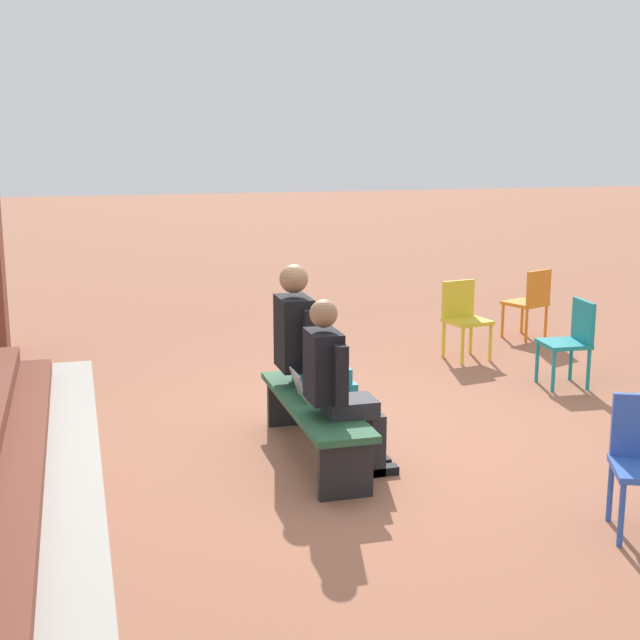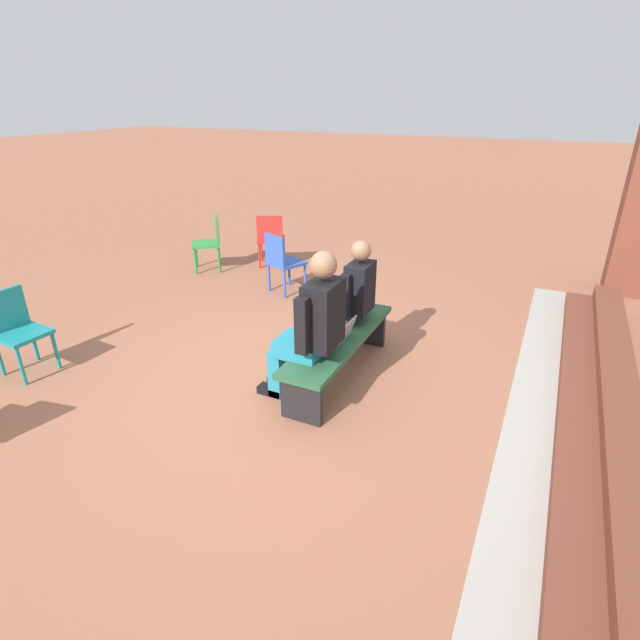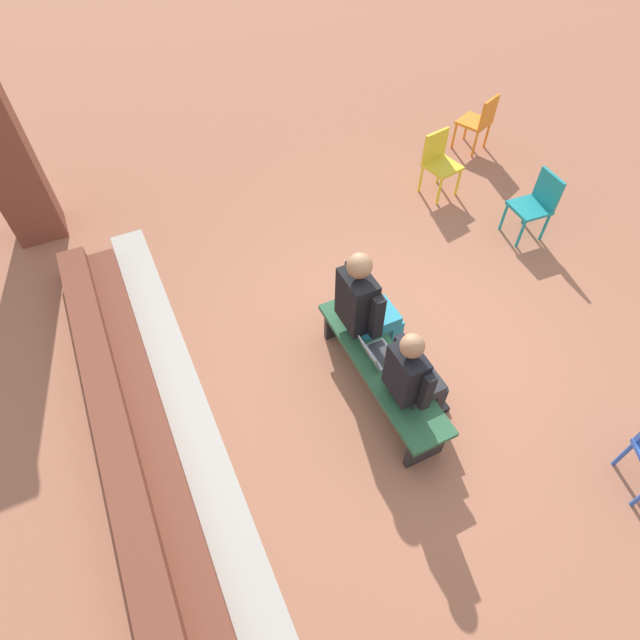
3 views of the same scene
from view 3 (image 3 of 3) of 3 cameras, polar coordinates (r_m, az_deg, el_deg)
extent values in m
plane|color=#9E6047|center=(5.29, 8.70, -3.95)|extent=(60.00, 60.00, 0.00)
cube|color=#A8A399|center=(4.74, -12.91, -15.52)|extent=(6.93, 0.40, 0.01)
cube|color=brown|center=(4.72, -19.06, -17.12)|extent=(6.13, 0.60, 0.15)
cube|color=brown|center=(4.61, -21.38, -16.94)|extent=(6.13, 0.30, 0.15)
cube|color=#285638|center=(4.68, 7.05, -5.05)|extent=(1.80, 0.44, 0.05)
cube|color=black|center=(4.56, 11.97, -14.06)|extent=(0.06, 0.37, 0.40)
cube|color=black|center=(5.26, 2.45, -0.05)|extent=(0.06, 0.37, 0.40)
cube|color=#232328|center=(4.51, 11.38, -7.34)|extent=(0.30, 0.36, 0.13)
cube|color=#232328|center=(4.78, 13.19, -9.03)|extent=(0.10, 0.11, 0.45)
cube|color=black|center=(4.97, 13.31, -9.94)|extent=(0.10, 0.21, 0.06)
cube|color=#232328|center=(4.84, 12.13, -7.60)|extent=(0.10, 0.11, 0.45)
cube|color=black|center=(5.03, 12.28, -8.55)|extent=(0.10, 0.21, 0.06)
cube|color=black|center=(4.17, 9.78, -6.05)|extent=(0.34, 0.21, 0.50)
cube|color=maroon|center=(4.25, 10.99, -5.75)|extent=(0.04, 0.01, 0.30)
cube|color=black|center=(4.13, 12.07, -8.06)|extent=(0.08, 0.09, 0.43)
cube|color=black|center=(4.31, 8.95, -3.76)|extent=(0.08, 0.09, 0.43)
sphere|color=#8C6647|center=(3.87, 10.50, -2.93)|extent=(0.20, 0.20, 0.20)
cube|color=teal|center=(4.91, 6.29, 0.29)|extent=(0.35, 0.41, 0.14)
cube|color=teal|center=(5.16, 8.51, -1.72)|extent=(0.11, 0.12, 0.45)
cube|color=black|center=(5.33, 8.84, -2.76)|extent=(0.11, 0.25, 0.07)
cube|color=teal|center=(5.25, 7.47, -0.30)|extent=(0.11, 0.12, 0.45)
cube|color=black|center=(5.42, 7.83, -1.36)|extent=(0.11, 0.25, 0.07)
cube|color=black|center=(4.55, 4.21, 2.28)|extent=(0.39, 0.25, 0.58)
cube|color=black|center=(4.46, 6.51, 0.28)|extent=(0.09, 0.10, 0.49)
cube|color=black|center=(4.74, 3.55, 4.38)|extent=(0.09, 0.10, 0.49)
sphere|color=#8C6647|center=(4.25, 4.54, 6.20)|extent=(0.23, 0.23, 0.23)
cube|color=#9EA0A5|center=(4.70, 7.03, -3.93)|extent=(0.32, 0.22, 0.02)
cube|color=#2D2D33|center=(4.69, 7.15, -3.80)|extent=(0.29, 0.15, 0.00)
cube|color=#9EA0A5|center=(4.56, 5.63, -3.78)|extent=(0.32, 0.07, 0.19)
cube|color=#33519E|center=(4.57, 5.71, -3.75)|extent=(0.28, 0.06, 0.17)
cube|color=gold|center=(7.22, 13.81, 16.67)|extent=(0.49, 0.49, 0.04)
cube|color=gold|center=(7.21, 13.04, 18.86)|extent=(0.11, 0.40, 0.40)
cylinder|color=gold|center=(7.13, 13.47, 14.10)|extent=(0.04, 0.04, 0.40)
cylinder|color=gold|center=(7.37, 15.50, 14.94)|extent=(0.04, 0.04, 0.40)
cylinder|color=gold|center=(7.32, 11.45, 15.54)|extent=(0.04, 0.04, 0.40)
cylinder|color=gold|center=(7.55, 13.50, 16.32)|extent=(0.04, 0.04, 0.40)
cylinder|color=#2D56B7|center=(5.16, 31.36, -12.95)|extent=(0.04, 0.04, 0.40)
cube|color=teal|center=(6.80, 22.82, 11.74)|extent=(0.45, 0.45, 0.04)
cube|color=teal|center=(6.80, 24.65, 13.42)|extent=(0.40, 0.07, 0.40)
cylinder|color=teal|center=(6.92, 20.24, 11.00)|extent=(0.04, 0.04, 0.40)
cylinder|color=teal|center=(6.72, 21.95, 9.10)|extent=(0.04, 0.04, 0.40)
cylinder|color=teal|center=(7.14, 22.58, 11.49)|extent=(0.04, 0.04, 0.40)
cylinder|color=teal|center=(6.95, 24.29, 9.65)|extent=(0.04, 0.04, 0.40)
cube|color=orange|center=(8.37, 17.18, 20.82)|extent=(0.55, 0.55, 0.04)
cube|color=orange|center=(8.21, 18.74, 21.59)|extent=(0.19, 0.38, 0.40)
cylinder|color=orange|center=(8.68, 16.39, 20.41)|extent=(0.04, 0.04, 0.40)
cylinder|color=orange|center=(8.40, 15.07, 19.65)|extent=(0.04, 0.04, 0.40)
cylinder|color=orange|center=(8.56, 18.53, 19.41)|extent=(0.04, 0.04, 0.40)
cylinder|color=orange|center=(8.27, 17.26, 18.62)|extent=(0.04, 0.04, 0.40)
camera|label=1|loc=(4.42, 118.47, -63.32)|focal=50.00mm
camera|label=2|loc=(6.30, -28.75, 29.73)|focal=28.00mm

